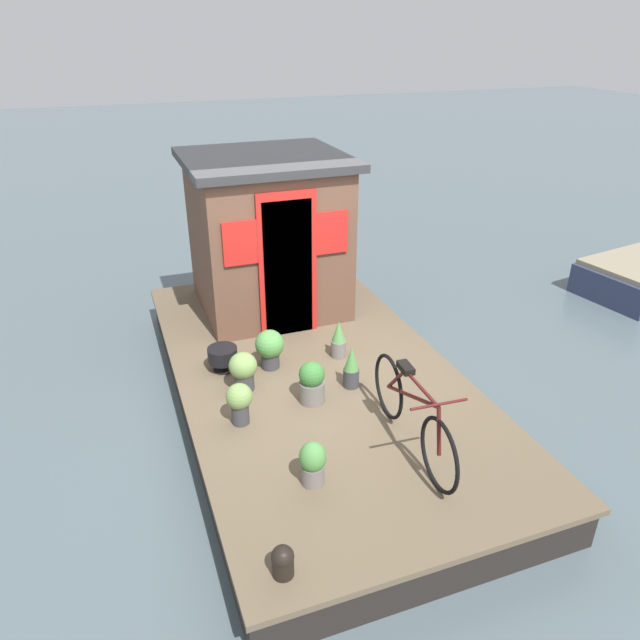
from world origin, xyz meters
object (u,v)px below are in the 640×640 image
object	(u,v)px
potted_plant_ivy	(240,401)
potted_plant_lavender	(351,368)
potted_plant_mint	(270,347)
potted_plant_succulent	(339,340)
mooring_bollard	(283,561)
bicycle	(412,414)
potted_plant_thyme	(313,462)
houseboat_cabin	(268,234)
potted_plant_fern	(312,382)
charcoal_grill	(223,355)
potted_plant_rosemary	(243,370)

from	to	relation	value
potted_plant_ivy	potted_plant_lavender	xyz separation A→B (m)	(0.23, -1.26, -0.02)
potted_plant_mint	potted_plant_succulent	bearing A→B (deg)	-92.50
mooring_bollard	bicycle	bearing A→B (deg)	-57.66
potted_plant_mint	potted_plant_thyme	world-z (taller)	potted_plant_mint
houseboat_cabin	potted_plant_succulent	size ratio (longest dim) A/B	4.52
potted_plant_ivy	potted_plant_fern	size ratio (longest dim) A/B	0.95
potted_plant_lavender	potted_plant_succulent	bearing A→B (deg)	-9.85
bicycle	potted_plant_thyme	distance (m)	1.02
potted_plant_fern	mooring_bollard	xyz separation A→B (m)	(-1.96, 0.91, -0.10)
houseboat_cabin	charcoal_grill	distance (m)	1.95
potted_plant_mint	potted_plant_thyme	size ratio (longest dim) A/B	1.11
houseboat_cabin	potted_plant_thyme	world-z (taller)	houseboat_cabin
potted_plant_ivy	potted_plant_succulent	xyz separation A→B (m)	(0.87, -1.37, -0.04)
potted_plant_mint	potted_plant_ivy	bearing A→B (deg)	148.31
bicycle	potted_plant_succulent	size ratio (longest dim) A/B	3.81
potted_plant_ivy	potted_plant_succulent	size ratio (longest dim) A/B	0.96
potted_plant_lavender	potted_plant_fern	bearing A→B (deg)	103.88
potted_plant_ivy	potted_plant_mint	bearing A→B (deg)	-31.69
potted_plant_ivy	potted_plant_fern	world-z (taller)	potted_plant_fern
potted_plant_ivy	mooring_bollard	world-z (taller)	potted_plant_ivy
mooring_bollard	potted_plant_rosemary	bearing A→B (deg)	-7.35
potted_plant_lavender	potted_plant_thyme	xyz separation A→B (m)	(-1.27, 0.89, -0.01)
potted_plant_thyme	houseboat_cabin	bearing A→B (deg)	-10.27
potted_plant_ivy	mooring_bollard	distance (m)	1.86
potted_plant_lavender	potted_plant_mint	world-z (taller)	potted_plant_lavender
houseboat_cabin	potted_plant_fern	bearing A→B (deg)	174.26
mooring_bollard	charcoal_grill	bearing A→B (deg)	-3.71
potted_plant_succulent	potted_plant_rosemary	bearing A→B (deg)	104.12
potted_plant_succulent	charcoal_grill	world-z (taller)	potted_plant_succulent
potted_plant_succulent	potted_plant_mint	xyz separation A→B (m)	(0.04, 0.81, 0.04)
potted_plant_mint	mooring_bollard	xyz separation A→B (m)	(-2.76, 0.70, -0.13)
mooring_bollard	houseboat_cabin	bearing A→B (deg)	-14.86
houseboat_cabin	potted_plant_lavender	bearing A→B (deg)	-173.78
potted_plant_mint	mooring_bollard	bearing A→B (deg)	165.80
potted_plant_rosemary	potted_plant_lavender	bearing A→B (deg)	-107.38
charcoal_grill	potted_plant_rosemary	bearing A→B (deg)	-164.67
potted_plant_lavender	charcoal_grill	distance (m)	1.45
bicycle	potted_plant_rosemary	distance (m)	1.90
potted_plant_succulent	potted_plant_rosemary	size ratio (longest dim) A/B	1.05
houseboat_cabin	potted_plant_ivy	world-z (taller)	houseboat_cabin
potted_plant_thyme	charcoal_grill	bearing A→B (deg)	8.93
potted_plant_thyme	charcoal_grill	xyz separation A→B (m)	(2.07, 0.33, -0.03)
potted_plant_ivy	potted_plant_thyme	bearing A→B (deg)	-160.27
houseboat_cabin	potted_plant_fern	world-z (taller)	houseboat_cabin
houseboat_cabin	potted_plant_lavender	size ratio (longest dim) A/B	4.25
potted_plant_ivy	potted_plant_lavender	distance (m)	1.28
potted_plant_ivy	potted_plant_fern	xyz separation A→B (m)	(0.11, -0.78, -0.02)
bicycle	mooring_bollard	bearing A→B (deg)	122.34
potted_plant_thyme	potted_plant_rosemary	bearing A→B (deg)	7.05
charcoal_grill	mooring_bollard	bearing A→B (deg)	176.29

